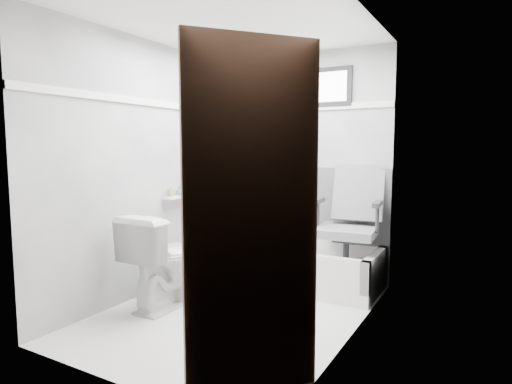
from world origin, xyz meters
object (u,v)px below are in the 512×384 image
Objects in this scene: office_chair at (347,223)px; soap_bottle_a at (171,191)px; door at (268,235)px; bathtub at (304,265)px; soap_bottle_b at (180,191)px; toilet at (167,260)px.

office_chair reaches higher than soap_bottle_a.
bathtub is at bearing 108.75° from door.
bathtub is 14.43× the size of soap_bottle_a.
bathtub is 15.04× the size of soap_bottle_b.
door is 2.47m from soap_bottle_a.
bathtub is 2.46m from door.
soap_bottle_b is at bearing 90.00° from soap_bottle_a.
door is at bearing -41.54° from soap_bottle_b.
toilet is 2.04m from door.
office_chair is 1.71m from toilet.
bathtub is at bearing 23.51° from soap_bottle_b.
door is 2.57m from soap_bottle_b.
door is at bearing -87.27° from office_chair.
soap_bottle_a reaches higher than bathtub.
door reaches higher than soap_bottle_b.
office_chair is (0.43, 0.03, 0.47)m from bathtub.
bathtub is 1.34× the size of office_chair.
soap_bottle_b is at bearing -166.95° from office_chair.
soap_bottle_a is (-1.17, -0.65, 0.76)m from bathtub.
door is 20.05× the size of soap_bottle_b.
door is at bearing -71.25° from bathtub.
toilet is 8.40× the size of soap_bottle_b.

